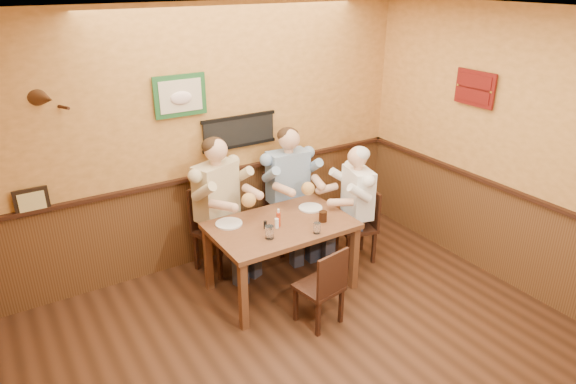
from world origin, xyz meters
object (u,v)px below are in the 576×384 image
Objects in this scene: chair_near_side at (319,285)px; hot_sauce_bottle at (278,218)px; dining_table at (281,232)px; chair_right_end at (356,225)px; water_glass_left at (269,232)px; diner_tan_shirt at (217,212)px; pepper_shaker at (265,225)px; water_glass_mid at (317,228)px; chair_back_left at (218,229)px; salt_shaker at (277,223)px; chair_back_right at (288,212)px; diner_blue_polo at (288,196)px; cola_tumbler at (323,216)px; diner_white_elder at (357,211)px.

chair_near_side is 4.83× the size of hot_sauce_bottle.
dining_table is 1.65× the size of chair_right_end.
water_glass_left is at bearing -139.60° from hot_sauce_bottle.
diner_tan_shirt is (-0.38, 0.70, 0.02)m from dining_table.
pepper_shaker is at bearing 71.61° from water_glass_left.
chair_near_side is at bearing -120.65° from water_glass_mid.
chair_back_left is 5.74× the size of hot_sauce_bottle.
water_glass_mid is (0.56, -1.05, 0.12)m from diner_tan_shirt.
salt_shaker reaches higher than chair_near_side.
chair_back_right is 7.33× the size of water_glass_left.
diner_blue_polo is at bearing 49.68° from water_glass_left.
water_glass_mid is 0.26m from cola_tumbler.
cola_tumbler is at bearing -69.24° from chair_back_left.
diner_blue_polo is (-0.52, 0.62, 0.24)m from chair_right_end.
water_glass_left is at bearing -70.81° from chair_near_side.
pepper_shaker is at bearing -83.38° from chair_near_side.
hot_sauce_bottle reaches higher than chair_near_side.
chair_back_right is at bearing -20.90° from chair_back_left.
chair_near_side is 0.54m from water_glass_mid.
chair_back_right is 1.22m from water_glass_left.
chair_near_side is at bearing -85.41° from hot_sauce_bottle.
cola_tumbler is at bearing -14.67° from salt_shaker.
chair_near_side is at bearing -73.92° from pepper_shaker.
water_glass_left is at bearing 161.23° from water_glass_mid.
chair_near_side is (-1.03, -0.73, -0.02)m from chair_right_end.
chair_back_right is at bearing 45.27° from pepper_shaker.
diner_blue_polo is at bearing -119.88° from chair_near_side.
chair_near_side is 0.67m from water_glass_left.
diner_tan_shirt is 0.82m from hot_sauce_bottle.
water_glass_left is 0.46m from water_glass_mid.
chair_right_end reaches higher than pepper_shaker.
cola_tumbler is at bearing -55.25° from chair_right_end.
pepper_shaker is (0.06, 0.19, -0.02)m from water_glass_left.
pepper_shaker is at bearing 137.65° from water_glass_mid.
cola_tumbler is at bearing -137.39° from chair_near_side.
diner_white_elder reaches higher than water_glass_left.
diner_tan_shirt reaches higher than cola_tumbler.
chair_near_side is at bearing -89.82° from dining_table.
diner_tan_shirt reaches higher than chair_back_left.
diner_tan_shirt is 0.74m from pepper_shaker.
salt_shaker is at bearing -146.47° from dining_table.
diner_blue_polo is (0.00, 0.00, 0.20)m from chair_back_right.
diner_tan_shirt is 10.68× the size of water_glass_left.
chair_right_end is 6.66× the size of water_glass_left.
dining_table is 14.20× the size of salt_shaker.
water_glass_mid is at bearing -42.35° from pepper_shaker.
salt_shaker is at bearing 132.29° from water_glass_mid.
diner_tan_shirt is 1.17m from cola_tumbler.
diner_white_elder is 11.35× the size of water_glass_mid.
chair_back_left is 1.12× the size of chair_right_end.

